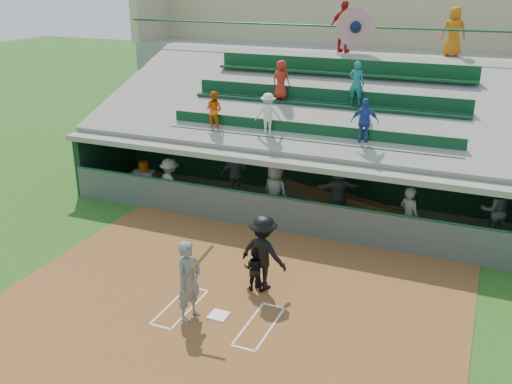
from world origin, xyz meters
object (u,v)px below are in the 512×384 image
at_px(catcher, 255,268).
at_px(home_plate, 219,315).
at_px(water_cooler, 144,166).
at_px(white_table, 144,180).
at_px(batter_at_plate, 189,280).

bearing_deg(catcher, home_plate, 70.49).
relative_size(catcher, water_cooler, 3.28).
height_order(white_table, water_cooler, water_cooler).
xyz_separation_m(home_plate, catcher, (0.29, 1.45, 0.57)).
xyz_separation_m(batter_at_plate, white_table, (-5.71, 6.79, -0.62)).
height_order(batter_at_plate, water_cooler, batter_at_plate).
relative_size(home_plate, white_table, 0.57).
bearing_deg(catcher, batter_at_plate, 55.39).
xyz_separation_m(batter_at_plate, water_cooler, (-5.71, 6.85, -0.11)).
xyz_separation_m(white_table, water_cooler, (0.00, 0.06, 0.51)).
bearing_deg(white_table, water_cooler, 67.59).
relative_size(batter_at_plate, water_cooler, 5.45).
bearing_deg(white_table, home_plate, -66.58).
height_order(batter_at_plate, catcher, batter_at_plate).
bearing_deg(home_plate, white_table, 134.09).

